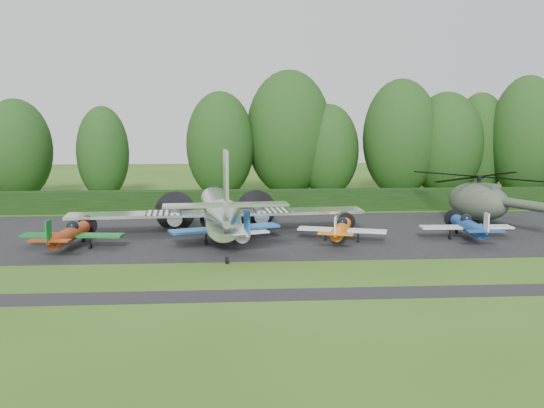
{
  "coord_description": "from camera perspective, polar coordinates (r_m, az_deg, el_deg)",
  "views": [
    {
      "loc": [
        -1.65,
        -34.88,
        8.73
      ],
      "look_at": [
        1.3,
        8.3,
        2.5
      ],
      "focal_mm": 40.0,
      "sensor_mm": 36.0,
      "label": 1
    }
  ],
  "objects": [
    {
      "name": "tree_10",
      "position": [
        68.93,
        -22.93,
        4.71
      ],
      "size": [
        7.33,
        7.33,
        10.66
      ],
      "color": "black",
      "rests_on": "ground"
    },
    {
      "name": "tree_3",
      "position": [
        71.8,
        18.97,
        5.34
      ],
      "size": [
        6.26,
        6.26,
        11.45
      ],
      "color": "black",
      "rests_on": "ground"
    },
    {
      "name": "taxiway_verge",
      "position": [
        30.22,
        -0.62,
        -8.6
      ],
      "size": [
        70.0,
        2.0,
        0.0
      ],
      "primitive_type": "cube",
      "color": "black",
      "rests_on": "ground"
    },
    {
      "name": "apron",
      "position": [
        45.75,
        -1.78,
        -2.81
      ],
      "size": [
        70.0,
        18.0,
        0.01
      ],
      "primitive_type": "cube",
      "color": "black",
      "rests_on": "ground"
    },
    {
      "name": "tree_11",
      "position": [
        69.45,
        16.05,
        5.4
      ],
      "size": [
        8.1,
        8.1,
        11.49
      ],
      "color": "black",
      "rests_on": "ground"
    },
    {
      "name": "light_plane_orange",
      "position": [
        42.54,
        6.53,
        -2.34
      ],
      "size": [
        6.21,
        6.53,
        2.39
      ],
      "rotation": [
        0.0,
        0.0,
        0.31
      ],
      "color": "orange",
      "rests_on": "ground"
    },
    {
      "name": "transport_plane",
      "position": [
        44.2,
        -5.06,
        -0.64
      ],
      "size": [
        22.01,
        16.88,
        7.05
      ],
      "rotation": [
        0.0,
        0.0,
        -0.08
      ],
      "color": "silver",
      "rests_on": "ground"
    },
    {
      "name": "tree_8",
      "position": [
        67.53,
        1.6,
        6.66
      ],
      "size": [
        9.47,
        9.47,
        13.88
      ],
      "color": "black",
      "rests_on": "ground"
    },
    {
      "name": "tree_2",
      "position": [
        65.69,
        -4.89,
        5.55
      ],
      "size": [
        7.32,
        7.32,
        11.49
      ],
      "color": "black",
      "rests_on": "ground"
    },
    {
      "name": "tree_5",
      "position": [
        67.19,
        5.32,
        5.04
      ],
      "size": [
        6.69,
        6.69,
        10.17
      ],
      "color": "black",
      "rests_on": "ground"
    },
    {
      "name": "tree_9",
      "position": [
        68.11,
        12.01,
        6.08
      ],
      "size": [
        8.26,
        8.26,
        12.87
      ],
      "color": "black",
      "rests_on": "ground"
    },
    {
      "name": "ground",
      "position": [
        35.99,
        -1.17,
        -5.85
      ],
      "size": [
        160.0,
        160.0,
        0.0
      ],
      "primitive_type": "plane",
      "color": "#2D5417",
      "rests_on": "ground"
    },
    {
      "name": "tree_0",
      "position": [
        67.16,
        -15.63,
        4.65
      ],
      "size": [
        5.52,
        5.52,
        9.91
      ],
      "color": "black",
      "rests_on": "ground"
    },
    {
      "name": "helicopter",
      "position": [
        52.38,
        18.86,
        0.54
      ],
      "size": [
        12.47,
        14.6,
        4.02
      ],
      "rotation": [
        0.0,
        0.0,
        -0.4
      ],
      "color": "#323C2E",
      "rests_on": "ground"
    },
    {
      "name": "light_plane_white",
      "position": [
        41.7,
        -4.2,
        -2.18
      ],
      "size": [
        7.76,
        8.16,
        2.98
      ],
      "rotation": [
        0.0,
        0.0,
        -0.33
      ],
      "color": "silver",
      "rests_on": "ground"
    },
    {
      "name": "light_plane_blue",
      "position": [
        45.3,
        18.0,
        -1.97
      ],
      "size": [
        6.57,
        6.91,
        2.53
      ],
      "rotation": [
        0.0,
        0.0,
        0.03
      ],
      "color": "navy",
      "rests_on": "ground"
    },
    {
      "name": "hedgerow",
      "position": [
        56.58,
        -2.2,
        -0.69
      ],
      "size": [
        90.0,
        1.6,
        2.0
      ],
      "primitive_type": "cube",
      "color": "black",
      "rests_on": "ground"
    },
    {
      "name": "tree_1",
      "position": [
        70.81,
        22.82,
        5.8
      ],
      "size": [
        7.63,
        7.63,
        13.15
      ],
      "color": "black",
      "rests_on": "ground"
    },
    {
      "name": "light_plane_red",
      "position": [
        42.12,
        -18.51,
        -2.7
      ],
      "size": [
        6.76,
        7.11,
        2.6
      ],
      "rotation": [
        0.0,
        0.0,
        0.11
      ],
      "color": "maroon",
      "rests_on": "ground"
    }
  ]
}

